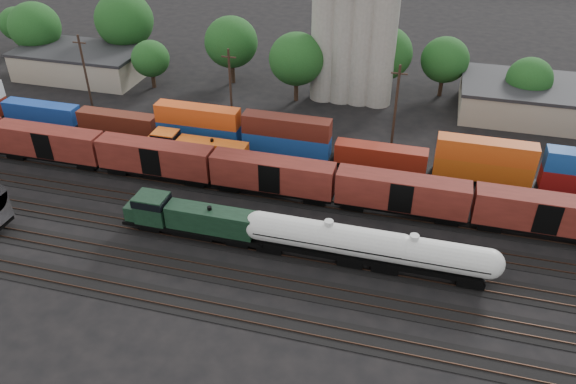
% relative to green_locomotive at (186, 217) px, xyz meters
% --- Properties ---
extents(ground, '(600.00, 600.00, 0.00)m').
position_rel_green_locomotive_xyz_m(ground, '(7.44, 5.00, -2.46)').
color(ground, black).
extents(tracks, '(180.00, 33.20, 0.20)m').
position_rel_green_locomotive_xyz_m(tracks, '(7.44, 5.00, -2.41)').
color(tracks, black).
rests_on(tracks, ground).
extents(green_locomotive, '(16.22, 2.86, 4.29)m').
position_rel_green_locomotive_xyz_m(green_locomotive, '(0.00, 0.00, 0.00)').
color(green_locomotive, black).
rests_on(green_locomotive, ground).
extents(tank_car_a, '(17.98, 3.22, 4.71)m').
position_rel_green_locomotive_xyz_m(tank_car_a, '(15.77, 0.00, 0.33)').
color(tank_car_a, silver).
rests_on(tank_car_a, ground).
extents(tank_car_b, '(17.59, 3.15, 4.61)m').
position_rel_green_locomotive_xyz_m(tank_car_b, '(24.28, 0.00, 0.28)').
color(tank_car_b, silver).
rests_on(tank_car_b, ground).
extents(orange_locomotive, '(15.85, 2.64, 3.96)m').
position_rel_green_locomotive_xyz_m(orange_locomotive, '(-5.56, 15.00, -0.18)').
color(orange_locomotive, black).
rests_on(orange_locomotive, ground).
extents(boxcar_string, '(153.60, 2.90, 4.20)m').
position_rel_green_locomotive_xyz_m(boxcar_string, '(14.56, 10.00, 0.66)').
color(boxcar_string, black).
rests_on(boxcar_string, ground).
extents(container_wall, '(160.00, 2.60, 5.80)m').
position_rel_green_locomotive_xyz_m(container_wall, '(-0.48, 20.00, 0.17)').
color(container_wall, black).
rests_on(container_wall, ground).
extents(grain_silo, '(13.40, 5.00, 29.00)m').
position_rel_green_locomotive_xyz_m(grain_silo, '(10.72, 41.00, 8.80)').
color(grain_silo, gray).
rests_on(grain_silo, ground).
extents(industrial_sheds, '(119.38, 17.26, 5.10)m').
position_rel_green_locomotive_xyz_m(industrial_sheds, '(14.07, 40.25, 0.10)').
color(industrial_sheds, '#9E937F').
rests_on(industrial_sheds, ground).
extents(tree_band, '(163.33, 21.08, 13.54)m').
position_rel_green_locomotive_xyz_m(tree_band, '(3.67, 43.62, 4.46)').
color(tree_band, black).
rests_on(tree_band, ground).
extents(utility_poles, '(122.20, 0.36, 12.00)m').
position_rel_green_locomotive_xyz_m(utility_poles, '(7.44, 27.00, 3.75)').
color(utility_poles, black).
rests_on(utility_poles, ground).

